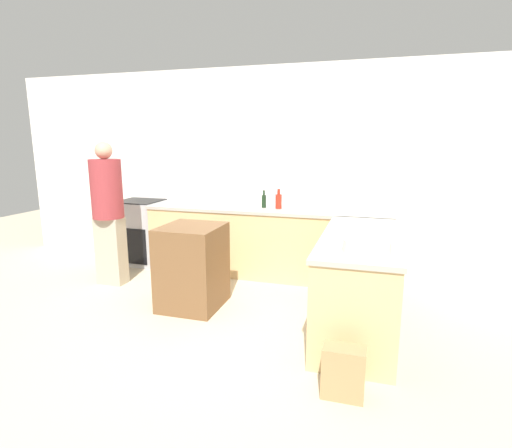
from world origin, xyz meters
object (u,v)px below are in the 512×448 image
(range_oven, at_px, (141,232))
(vinegar_bottle_clear, at_px, (275,198))
(mixing_bowl, at_px, (367,246))
(paper_bag, at_px, (343,372))
(wine_bottle_dark, at_px, (264,201))
(person_by_range, at_px, (108,209))
(hot_sauce_bottle, at_px, (279,201))
(island_table, at_px, (192,267))

(range_oven, bearing_deg, vinegar_bottle_clear, 1.82)
(mixing_bowl, bearing_deg, paper_bag, -100.19)
(vinegar_bottle_clear, relative_size, wine_bottle_dark, 1.35)
(vinegar_bottle_clear, height_order, paper_bag, vinegar_bottle_clear)
(vinegar_bottle_clear, bearing_deg, wine_bottle_dark, -154.26)
(person_by_range, bearing_deg, wine_bottle_dark, 27.64)
(vinegar_bottle_clear, bearing_deg, paper_bag, -65.68)
(hot_sauce_bottle, relative_size, wine_bottle_dark, 1.12)
(mixing_bowl, bearing_deg, hot_sauce_bottle, 122.22)
(mixing_bowl, height_order, hot_sauce_bottle, hot_sauce_bottle)
(range_oven, height_order, island_table, range_oven)
(range_oven, height_order, person_by_range, person_by_range)
(island_table, height_order, vinegar_bottle_clear, vinegar_bottle_clear)
(mixing_bowl, distance_m, hot_sauce_bottle, 2.13)
(hot_sauce_bottle, bearing_deg, range_oven, 179.24)
(mixing_bowl, xyz_separation_m, wine_bottle_dark, (-1.34, 1.83, 0.04))
(vinegar_bottle_clear, xyz_separation_m, person_by_range, (-1.84, -0.96, -0.08))
(range_oven, relative_size, island_table, 1.03)
(hot_sauce_bottle, distance_m, wine_bottle_dark, 0.20)
(mixing_bowl, distance_m, wine_bottle_dark, 2.26)
(island_table, distance_m, wine_bottle_dark, 1.43)
(wine_bottle_dark, bearing_deg, island_table, -109.19)
(range_oven, relative_size, mixing_bowl, 2.55)
(island_table, xyz_separation_m, person_by_range, (-1.27, 0.35, 0.50))
(mixing_bowl, bearing_deg, island_table, 161.82)
(island_table, bearing_deg, vinegar_bottle_clear, 66.51)
(mixing_bowl, relative_size, vinegar_bottle_clear, 1.17)
(hot_sauce_bottle, xyz_separation_m, wine_bottle_dark, (-0.20, 0.02, -0.01))
(vinegar_bottle_clear, bearing_deg, range_oven, -178.18)
(range_oven, height_order, wine_bottle_dark, wine_bottle_dark)
(island_table, relative_size, wine_bottle_dark, 3.90)
(mixing_bowl, relative_size, hot_sauce_bottle, 1.41)
(wine_bottle_dark, bearing_deg, person_by_range, -152.36)
(island_table, relative_size, paper_bag, 2.40)
(person_by_range, bearing_deg, vinegar_bottle_clear, 27.50)
(range_oven, relative_size, paper_bag, 2.48)
(vinegar_bottle_clear, relative_size, paper_bag, 0.83)
(mixing_bowl, xyz_separation_m, vinegar_bottle_clear, (-1.20, 1.89, 0.07))
(mixing_bowl, height_order, person_by_range, person_by_range)
(wine_bottle_dark, relative_size, person_by_range, 0.13)
(mixing_bowl, xyz_separation_m, person_by_range, (-3.04, 0.93, -0.01))
(island_table, bearing_deg, person_by_range, 164.46)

